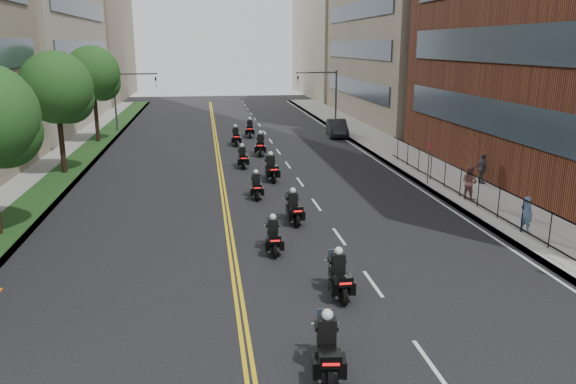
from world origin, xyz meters
name	(u,v)px	position (x,y,z in m)	size (l,w,h in m)	color
ground	(308,373)	(0.00, 0.00, 0.00)	(160.00, 160.00, 0.00)	black
sidewalk_right	(411,160)	(12.00, 25.00, 0.07)	(4.00, 90.00, 0.15)	gray
sidewalk_left	(56,171)	(-12.00, 25.00, 0.07)	(4.00, 90.00, 0.15)	gray
grass_strip	(69,169)	(-11.20, 25.00, 0.17)	(2.00, 90.00, 0.04)	#153B16
building_right_far	(353,12)	(21.50, 78.00, 13.00)	(15.00, 28.00, 26.00)	#A9A288
building_left_far	(65,10)	(-22.00, 78.00, 13.00)	(16.00, 28.00, 26.00)	gray
iron_fence	(488,197)	(11.00, 12.00, 0.90)	(0.05, 28.00, 1.50)	black
street_trees	(34,102)	(-11.05, 18.61, 5.13)	(4.40, 38.40, 7.98)	#2F1E15
traffic_signal_right	(326,90)	(9.54, 42.00, 3.70)	(4.09, 0.20, 5.60)	#3F3F44
traffic_signal_left	(125,93)	(-9.54, 42.00, 3.70)	(4.09, 0.20, 5.60)	#3F3F44
motorcycle_0	(327,350)	(0.46, -0.12, 0.67)	(0.68, 2.30, 1.70)	black
motorcycle_1	(339,277)	(1.81, 4.28, 0.65)	(0.51, 2.23, 1.65)	black
motorcycle_2	(273,237)	(0.18, 8.58, 0.61)	(0.49, 2.09, 1.55)	black
motorcycle_3	(293,209)	(1.56, 12.20, 0.65)	(0.58, 2.23, 1.65)	black
motorcycle_4	(256,187)	(0.27, 16.81, 0.61)	(0.48, 2.08, 1.53)	black
motorcycle_5	(271,169)	(1.53, 20.66, 0.70)	(0.63, 2.41, 1.78)	black
motorcycle_6	(242,158)	(0.07, 24.64, 0.64)	(0.51, 2.20, 1.62)	black
motorcycle_7	(261,146)	(1.71, 28.79, 0.72)	(0.73, 2.47, 1.82)	black
motorcycle_8	(236,137)	(0.13, 33.34, 0.68)	(0.53, 2.32, 1.71)	black
motorcycle_9	(250,129)	(1.62, 37.40, 0.70)	(0.66, 2.40, 1.77)	black
parked_sedan	(337,128)	(9.40, 36.72, 0.75)	(1.60, 4.57, 1.51)	black
pedestrian_a	(526,214)	(11.20, 9.03, 0.94)	(0.58, 0.38, 1.59)	#495F85
pedestrian_b	(469,182)	(11.20, 14.41, 1.06)	(0.88, 0.69, 1.82)	brown
pedestrian_c	(482,169)	(13.50, 17.53, 1.04)	(1.04, 0.43, 1.77)	#43424A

